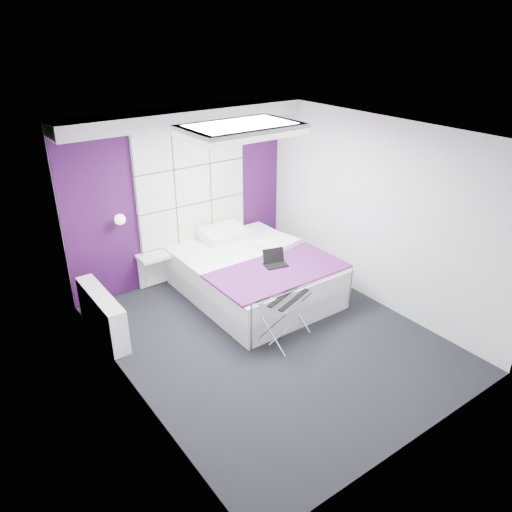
{
  "coord_description": "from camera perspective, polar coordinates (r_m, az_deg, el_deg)",
  "views": [
    {
      "loc": [
        -3.27,
        -4.23,
        3.69
      ],
      "look_at": [
        0.04,
        0.35,
        1.01
      ],
      "focal_mm": 35.0,
      "sensor_mm": 36.0,
      "label": 1
    }
  ],
  "objects": [
    {
      "name": "floor",
      "position": [
        6.5,
        1.57,
        -9.22
      ],
      "size": [
        4.4,
        4.4,
        0.0
      ],
      "primitive_type": "plane",
      "color": "black",
      "rests_on": "ground"
    },
    {
      "name": "wall_left",
      "position": [
        5.07,
        -14.69,
        -3.61
      ],
      "size": [
        0.0,
        4.4,
        4.4
      ],
      "primitive_type": "plane",
      "rotation": [
        1.57,
        0.0,
        1.57
      ],
      "color": "silver",
      "rests_on": "floor"
    },
    {
      "name": "wall_right",
      "position": [
        7.02,
        13.51,
        4.79
      ],
      "size": [
        0.0,
        4.4,
        4.4
      ],
      "primitive_type": "plane",
      "rotation": [
        1.57,
        0.0,
        -1.57
      ],
      "color": "silver",
      "rests_on": "floor"
    },
    {
      "name": "luggage_rack",
      "position": [
        6.31,
        3.05,
        -7.0
      ],
      "size": [
        0.63,
        0.47,
        0.62
      ],
      "rotation": [
        0.0,
        0.0,
        0.34
      ],
      "color": "silver",
      "rests_on": "floor"
    },
    {
      "name": "radiator",
      "position": [
        6.67,
        -17.15,
        -6.38
      ],
      "size": [
        0.22,
        1.2,
        0.6
      ],
      "primitive_type": "cube",
      "color": "silver",
      "rests_on": "floor"
    },
    {
      "name": "soffit",
      "position": [
        7.09,
        -8.14,
        15.52
      ],
      "size": [
        3.58,
        0.5,
        0.2
      ],
      "primitive_type": "cube",
      "color": "silver",
      "rests_on": "wall_back"
    },
    {
      "name": "accent_wall",
      "position": [
        7.59,
        -8.45,
        6.79
      ],
      "size": [
        3.58,
        0.02,
        2.58
      ],
      "primitive_type": "cube",
      "color": "#370E3F",
      "rests_on": "wall_back"
    },
    {
      "name": "laptop",
      "position": [
        6.86,
        2.05,
        -0.56
      ],
      "size": [
        0.31,
        0.22,
        0.22
      ],
      "rotation": [
        0.0,
        0.0,
        -0.24
      ],
      "color": "black",
      "rests_on": "bed"
    },
    {
      "name": "wall_back",
      "position": [
        7.6,
        -8.49,
        6.8
      ],
      "size": [
        3.6,
        0.0,
        3.6
      ],
      "primitive_type": "plane",
      "rotation": [
        1.57,
        0.0,
        0.0
      ],
      "color": "silver",
      "rests_on": "floor"
    },
    {
      "name": "skylight",
      "position": [
        5.94,
        -1.75,
        14.34
      ],
      "size": [
        1.36,
        0.86,
        0.12
      ],
      "primitive_type": null,
      "color": "white",
      "rests_on": "ceiling"
    },
    {
      "name": "bed",
      "position": [
        7.28,
        -0.29,
        -2.06
      ],
      "size": [
        1.85,
        2.24,
        0.78
      ],
      "color": "silver",
      "rests_on": "floor"
    },
    {
      "name": "wall_lamp",
      "position": [
        7.11,
        -15.39,
        4.15
      ],
      "size": [
        0.15,
        0.15,
        0.15
      ],
      "primitive_type": "sphere",
      "color": "white",
      "rests_on": "wall_back"
    },
    {
      "name": "headboard",
      "position": [
        7.65,
        -7.22,
        6.0
      ],
      "size": [
        1.8,
        0.08,
        2.3
      ],
      "primitive_type": null,
      "color": "silver",
      "rests_on": "wall_back"
    },
    {
      "name": "ceiling",
      "position": [
        5.45,
        1.9,
        13.87
      ],
      "size": [
        4.4,
        4.4,
        0.0
      ],
      "primitive_type": "plane",
      "rotation": [
        3.14,
        0.0,
        0.0
      ],
      "color": "white",
      "rests_on": "wall_back"
    },
    {
      "name": "nightstand",
      "position": [
        7.48,
        -11.66,
        -0.04
      ],
      "size": [
        0.44,
        0.34,
        0.05
      ],
      "primitive_type": "cube",
      "color": "silver",
      "rests_on": "wall_back"
    }
  ]
}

